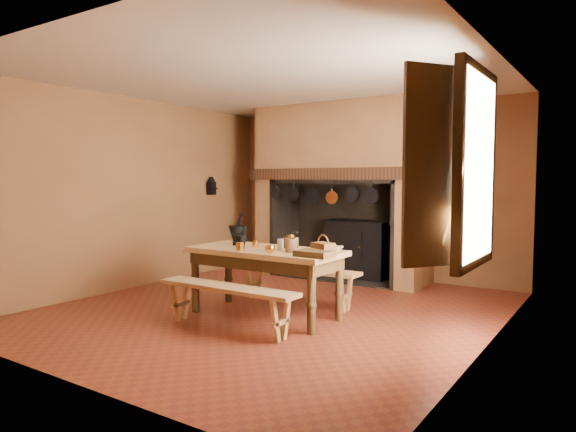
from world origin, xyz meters
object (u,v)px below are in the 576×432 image
(coffee_grinder, at_px, (291,242))
(mixing_bowl, at_px, (329,250))
(bench_front, at_px, (227,297))
(work_table, at_px, (265,259))
(wicker_basket, at_px, (323,248))
(iron_range, at_px, (359,248))

(coffee_grinder, relative_size, mixing_bowl, 0.69)
(bench_front, bearing_deg, work_table, 90.00)
(bench_front, height_order, coffee_grinder, coffee_grinder)
(work_table, xyz_separation_m, mixing_bowl, (0.79, 0.10, 0.16))
(work_table, relative_size, mixing_bowl, 6.33)
(wicker_basket, bearing_deg, iron_range, 127.17)
(work_table, bearing_deg, iron_range, 92.55)
(iron_range, height_order, work_table, iron_range)
(bench_front, xyz_separation_m, wicker_basket, (0.79, 0.65, 0.51))
(iron_range, xyz_separation_m, work_table, (0.12, -2.75, 0.19))
(iron_range, bearing_deg, coffee_grinder, -82.18)
(coffee_grinder, bearing_deg, bench_front, -79.74)
(iron_range, bearing_deg, bench_front, -87.95)
(iron_range, relative_size, mixing_bowl, 5.50)
(coffee_grinder, bearing_deg, wicker_basket, 2.50)
(iron_range, xyz_separation_m, coffee_grinder, (0.35, -2.55, 0.39))
(mixing_bowl, bearing_deg, wicker_basket, -88.96)
(bench_front, relative_size, wicker_basket, 6.37)
(iron_range, relative_size, work_table, 0.87)
(bench_front, xyz_separation_m, coffee_grinder, (0.23, 0.88, 0.52))
(wicker_basket, bearing_deg, mixing_bowl, 109.98)
(mixing_bowl, bearing_deg, iron_range, 109.03)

